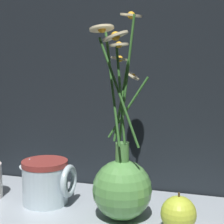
# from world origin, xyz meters

# --- Properties ---
(ground_plane) EXTENTS (6.00, 6.00, 0.00)m
(ground_plane) POSITION_xyz_m (0.00, 0.00, 0.00)
(ground_plane) COLOR black
(shelf) EXTENTS (0.78, 0.34, 0.01)m
(shelf) POSITION_xyz_m (0.00, 0.00, 0.01)
(shelf) COLOR #9EA8B2
(shelf) RESTS_ON ground_plane
(vase_with_flowers) EXTENTS (0.13, 0.20, 0.43)m
(vase_with_flowers) POSITION_xyz_m (0.04, -0.02, 0.09)
(vase_with_flowers) COLOR #59994C
(vase_with_flowers) RESTS_ON shelf
(ceramic_pitcher) EXTENTS (0.13, 0.11, 0.11)m
(ceramic_pitcher) POSITION_xyz_m (-0.15, 0.01, 0.07)
(ceramic_pitcher) COLOR silver
(ceramic_pitcher) RESTS_ON shelf
(orange_fruit) EXTENTS (0.07, 0.07, 0.08)m
(orange_fruit) POSITION_xyz_m (0.16, -0.04, 0.05)
(orange_fruit) COLOR #B7C638
(orange_fruit) RESTS_ON shelf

